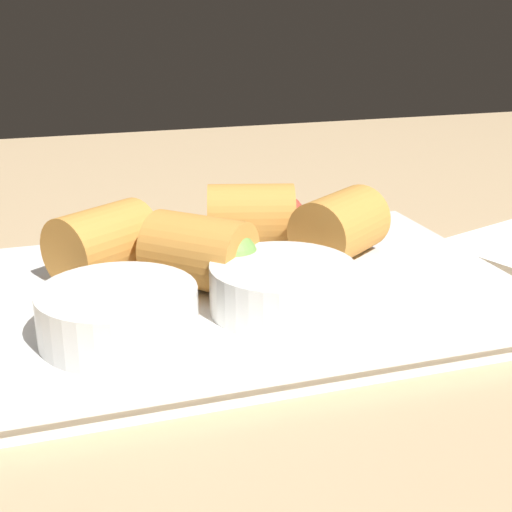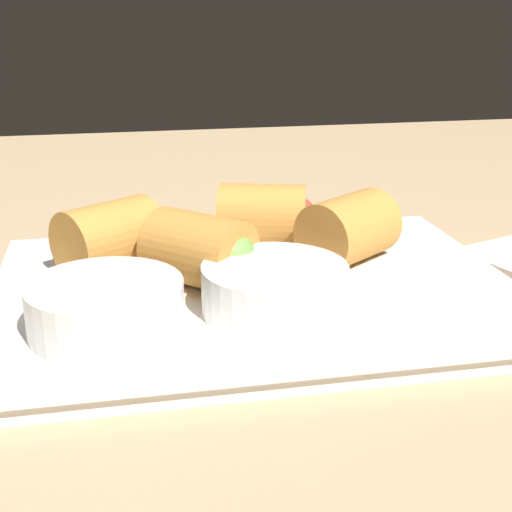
% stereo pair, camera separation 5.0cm
% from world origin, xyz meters
% --- Properties ---
extents(table_surface, '(1.80, 1.40, 0.02)m').
position_xyz_m(table_surface, '(0.00, 0.00, 0.01)').
color(table_surface, tan).
rests_on(table_surface, ground).
extents(serving_plate, '(0.35, 0.25, 0.01)m').
position_xyz_m(serving_plate, '(-0.02, -0.01, 0.03)').
color(serving_plate, white).
rests_on(serving_plate, table_surface).
extents(roll_front_left, '(0.08, 0.08, 0.05)m').
position_xyz_m(roll_front_left, '(-0.10, -0.04, 0.06)').
color(roll_front_left, '#C68438').
rests_on(roll_front_left, serving_plate).
extents(roll_front_right, '(0.08, 0.08, 0.05)m').
position_xyz_m(roll_front_right, '(0.02, -0.01, 0.06)').
color(roll_front_right, '#C68438').
rests_on(roll_front_right, serving_plate).
extents(roll_back_left, '(0.08, 0.06, 0.05)m').
position_xyz_m(roll_back_left, '(-0.04, -0.08, 0.06)').
color(roll_back_left, '#C68438').
rests_on(roll_back_left, serving_plate).
extents(roll_back_right, '(0.08, 0.08, 0.05)m').
position_xyz_m(roll_back_right, '(0.07, -0.06, 0.06)').
color(roll_back_right, '#C68438').
rests_on(roll_back_right, serving_plate).
extents(dipping_bowl_near, '(0.09, 0.09, 0.03)m').
position_xyz_m(dipping_bowl_near, '(-0.02, 0.04, 0.05)').
color(dipping_bowl_near, silver).
rests_on(dipping_bowl_near, serving_plate).
extents(dipping_bowl_far, '(0.09, 0.09, 0.03)m').
position_xyz_m(dipping_bowl_far, '(0.08, 0.04, 0.05)').
color(dipping_bowl_far, silver).
rests_on(dipping_bowl_far, serving_plate).
extents(spoon, '(0.18, 0.06, 0.01)m').
position_xyz_m(spoon, '(-0.04, -0.20, 0.03)').
color(spoon, silver).
rests_on(spoon, table_surface).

